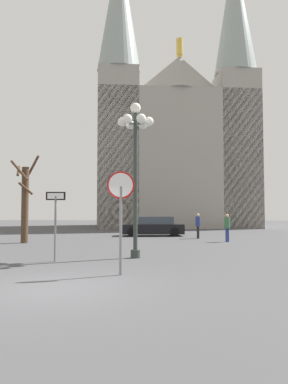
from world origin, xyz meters
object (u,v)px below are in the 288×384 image
Objects in this scene: one_way_arrow_sign at (55,216)px; street_lamp at (135,146)px; pedestrian_walking at (198,223)px; bare_tree at (25,201)px; parked_car_near_black at (153,227)px; cathedral at (174,141)px; pedestrian_standing at (227,225)px; stop_sign at (121,202)px.

street_lamp is (2.73, 1.15, 2.68)m from one_way_arrow_sign.
bare_tree is at bearing -158.49° from pedestrian_walking.
pedestrian_walking reaches higher than parked_car_near_black.
cathedral is 6.90× the size of parked_car_near_black.
pedestrian_walking is 2.83m from pedestrian_standing.
street_lamp is at bearing -94.04° from cathedral.
pedestrian_standing is at bearing -81.62° from cathedral.
stop_sign is 13.73m from pedestrian_walking.
street_lamp is at bearing -107.86° from pedestrian_walking.
pedestrian_walking is at bearing -85.48° from cathedral.
stop_sign reaches higher than pedestrian_walking.
street_lamp is at bearing -40.65° from bare_tree.
bare_tree reaches higher than one_way_arrow_sign.
cathedral is at bearing 66.94° from bare_tree.
pedestrian_standing is at bearing 49.03° from one_way_arrow_sign.
stop_sign reaches higher than pedestrian_standing.
bare_tree is 1.09× the size of parked_car_near_black.
pedestrian_standing reaches higher than parked_car_near_black.
stop_sign is 1.79× the size of pedestrian_walking.
parked_car_near_black is 6.44m from pedestrian_standing.
cathedral is 19.47× the size of pedestrian_standing.
street_lamp is 3.69× the size of pedestrian_walking.
pedestrian_walking reaches higher than pedestrian_standing.
stop_sign is (-1.90, -29.64, -7.63)m from cathedral.
stop_sign is at bearing -103.50° from pedestrian_walking.
one_way_arrow_sign is at bearing -157.20° from street_lamp.
cathedral is 5.25× the size of street_lamp.
pedestrian_walking is at bearing 121.27° from pedestrian_standing.
street_lamp is 10.73m from pedestrian_walking.
stop_sign reaches higher than parked_car_near_black.
cathedral reaches higher than stop_sign.
bare_tree is at bearing -172.58° from pedestrian_standing.
parked_car_near_black is (0.14, 11.93, -3.62)m from street_lamp.
bare_tree is 9.38m from parked_car_near_black.
one_way_arrow_sign reaches higher than pedestrian_standing.
bare_tree is (-6.78, 5.82, -1.93)m from street_lamp.
cathedral is 19.35× the size of pedestrian_walking.
cathedral is 18.54m from pedestrian_walking.
parked_car_near_black is 3.73m from pedestrian_walking.
cathedral is at bearing 83.14° from parked_car_near_black.
stop_sign is at bearing -90.76° from parked_car_near_black.
pedestrian_walking is 1.01× the size of pedestrian_standing.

